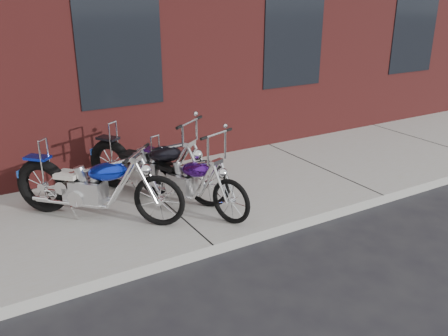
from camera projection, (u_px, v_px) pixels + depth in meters
ground at (213, 256)px, 5.88m from camera, size 120.00×120.00×0.00m
sidewalk at (164, 206)px, 7.06m from camera, size 22.00×3.00×0.15m
chopper_purple at (186, 181)px, 6.75m from camera, size 0.87×2.08×1.22m
chopper_blue at (94, 188)px, 6.39m from camera, size 1.84×1.82×1.07m
chopper_third at (153, 168)px, 7.12m from camera, size 1.47×2.10×1.25m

